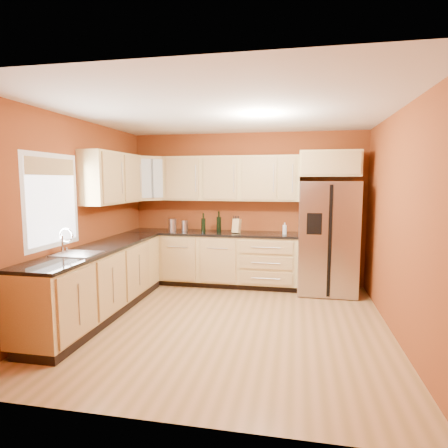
# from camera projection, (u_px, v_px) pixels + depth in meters

# --- Properties ---
(floor) EXTENTS (4.00, 4.00, 0.00)m
(floor) POSITION_uv_depth(u_px,v_px,m) (225.00, 323.00, 4.71)
(floor) COLOR olive
(floor) RESTS_ON ground
(ceiling) EXTENTS (4.00, 4.00, 0.00)m
(ceiling) POSITION_uv_depth(u_px,v_px,m) (225.00, 111.00, 4.41)
(ceiling) COLOR silver
(ceiling) RESTS_ON wall_back
(wall_back) EXTENTS (4.00, 0.04, 2.60)m
(wall_back) POSITION_uv_depth(u_px,v_px,m) (246.00, 209.00, 6.51)
(wall_back) COLOR brown
(wall_back) RESTS_ON floor
(wall_front) EXTENTS (4.00, 0.04, 2.60)m
(wall_front) POSITION_uv_depth(u_px,v_px,m) (171.00, 251.00, 2.61)
(wall_front) COLOR brown
(wall_front) RESTS_ON floor
(wall_left) EXTENTS (0.04, 4.00, 2.60)m
(wall_left) POSITION_uv_depth(u_px,v_px,m) (76.00, 218.00, 4.94)
(wall_left) COLOR brown
(wall_left) RESTS_ON floor
(wall_right) EXTENTS (0.04, 4.00, 2.60)m
(wall_right) POSITION_uv_depth(u_px,v_px,m) (400.00, 224.00, 4.19)
(wall_right) COLOR brown
(wall_right) RESTS_ON floor
(base_cabinets_back) EXTENTS (2.90, 0.60, 0.88)m
(base_cabinets_back) POSITION_uv_depth(u_px,v_px,m) (212.00, 260.00, 6.42)
(base_cabinets_back) COLOR tan
(base_cabinets_back) RESTS_ON floor
(base_cabinets_left) EXTENTS (0.60, 2.80, 0.88)m
(base_cabinets_left) POSITION_uv_depth(u_px,v_px,m) (99.00, 282.00, 4.98)
(base_cabinets_left) COLOR tan
(base_cabinets_left) RESTS_ON floor
(countertop_back) EXTENTS (2.90, 0.62, 0.04)m
(countertop_back) POSITION_uv_depth(u_px,v_px,m) (212.00, 233.00, 6.36)
(countertop_back) COLOR black
(countertop_back) RESTS_ON base_cabinets_back
(countertop_left) EXTENTS (0.62, 2.80, 0.04)m
(countertop_left) POSITION_uv_depth(u_px,v_px,m) (99.00, 248.00, 4.93)
(countertop_left) COLOR black
(countertop_left) RESTS_ON base_cabinets_left
(upper_cabinets_back) EXTENTS (2.30, 0.33, 0.75)m
(upper_cabinets_back) POSITION_uv_depth(u_px,v_px,m) (231.00, 178.00, 6.34)
(upper_cabinets_back) COLOR tan
(upper_cabinets_back) RESTS_ON wall_back
(upper_cabinets_left) EXTENTS (0.33, 1.35, 0.75)m
(upper_cabinets_left) POSITION_uv_depth(u_px,v_px,m) (113.00, 178.00, 5.55)
(upper_cabinets_left) COLOR tan
(upper_cabinets_left) RESTS_ON wall_left
(corner_upper_cabinet) EXTENTS (0.67, 0.67, 0.75)m
(corner_upper_cabinet) POSITION_uv_depth(u_px,v_px,m) (148.00, 178.00, 6.45)
(corner_upper_cabinet) COLOR tan
(corner_upper_cabinet) RESTS_ON wall_back
(over_fridge_cabinet) EXTENTS (0.92, 0.60, 0.40)m
(over_fridge_cabinet) POSITION_uv_depth(u_px,v_px,m) (329.00, 164.00, 5.88)
(over_fridge_cabinet) COLOR tan
(over_fridge_cabinet) RESTS_ON wall_back
(refrigerator) EXTENTS (0.90, 0.75, 1.78)m
(refrigerator) POSITION_uv_depth(u_px,v_px,m) (327.00, 237.00, 5.94)
(refrigerator) COLOR silver
(refrigerator) RESTS_ON floor
(window) EXTENTS (0.03, 0.90, 1.00)m
(window) POSITION_uv_depth(u_px,v_px,m) (52.00, 201.00, 4.42)
(window) COLOR white
(window) RESTS_ON wall_left
(sink_faucet) EXTENTS (0.50, 0.42, 0.30)m
(sink_faucet) POSITION_uv_depth(u_px,v_px,m) (76.00, 242.00, 4.42)
(sink_faucet) COLOR silver
(sink_faucet) RESTS_ON countertop_left
(canister_left) EXTENTS (0.16, 0.16, 0.22)m
(canister_left) POSITION_uv_depth(u_px,v_px,m) (172.00, 225.00, 6.42)
(canister_left) COLOR silver
(canister_left) RESTS_ON countertop_back
(canister_right) EXTENTS (0.12, 0.12, 0.18)m
(canister_right) POSITION_uv_depth(u_px,v_px,m) (185.00, 226.00, 6.45)
(canister_right) COLOR silver
(canister_right) RESTS_ON countertop_back
(wine_bottle_a) EXTENTS (0.10, 0.10, 0.35)m
(wine_bottle_a) POSITION_uv_depth(u_px,v_px,m) (219.00, 222.00, 6.35)
(wine_bottle_a) COLOR black
(wine_bottle_a) RESTS_ON countertop_back
(wine_bottle_b) EXTENTS (0.09, 0.09, 0.33)m
(wine_bottle_b) POSITION_uv_depth(u_px,v_px,m) (203.00, 223.00, 6.29)
(wine_bottle_b) COLOR black
(wine_bottle_b) RESTS_ON countertop_back
(knife_block) EXTENTS (0.14, 0.13, 0.23)m
(knife_block) POSITION_uv_depth(u_px,v_px,m) (237.00, 226.00, 6.24)
(knife_block) COLOR tan
(knife_block) RESTS_ON countertop_back
(soap_dispenser) EXTENTS (0.07, 0.07, 0.19)m
(soap_dispenser) POSITION_uv_depth(u_px,v_px,m) (285.00, 228.00, 6.07)
(soap_dispenser) COLOR silver
(soap_dispenser) RESTS_ON countertop_back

